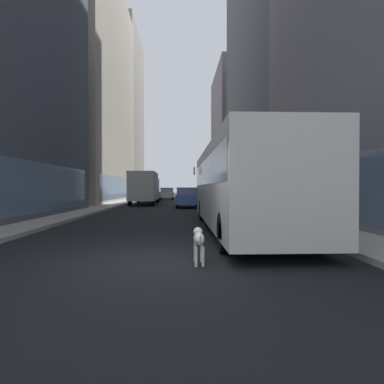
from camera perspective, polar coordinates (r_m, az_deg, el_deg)
ground_plane at (r=41.83m, az=-3.00°, el=-1.43°), size 120.00×120.00×0.00m
sidewalk_left at (r=42.29m, az=-10.74°, el=-1.32°), size 2.40×110.00×0.15m
sidewalk_right at (r=42.13m, az=4.78°, el=-1.31°), size 2.40×110.00×0.15m
building_left_mid at (r=39.94m, az=-21.23°, el=16.57°), size 11.39×21.22×25.04m
building_left_far at (r=60.37m, az=-14.47°, el=13.27°), size 10.17×16.36×29.43m
building_right_mid at (r=39.38m, az=16.90°, el=28.66°), size 9.79×20.77×40.10m
building_right_far at (r=54.67m, az=9.93°, el=10.13°), size 10.64×15.77×21.04m
transit_bus at (r=11.98m, az=8.50°, el=1.66°), size 2.78×11.53×3.05m
car_silver_sedan at (r=43.84m, az=-4.53°, el=-0.26°), size 1.84×4.53×1.62m
car_blue_hatchback at (r=25.56m, az=-0.81°, el=-0.96°), size 1.89×4.18×1.62m
car_red_coupe at (r=38.15m, az=-7.28°, el=-0.41°), size 1.88×4.13×1.62m
box_truck at (r=30.60m, az=-8.54°, el=0.89°), size 2.30×7.50×3.05m
dalmatian_dog at (r=6.66m, az=1.22°, el=-8.51°), size 0.22×0.96×0.72m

